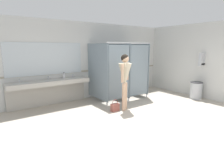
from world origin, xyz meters
TOP-DOWN VIEW (x-y plane):
  - ground_plane at (0.00, 0.00)m, footprint 7.21×6.94m
  - wall_back at (0.00, 3.23)m, footprint 7.21×0.12m
  - wall_side_right at (3.36, 0.00)m, footprint 0.12×6.94m
  - wall_back_tile_band at (0.00, 3.17)m, footprint 7.21×0.01m
  - vanity_counter at (-1.83, 2.97)m, footprint 2.59×0.54m
  - mirror_panel at (-1.83, 3.16)m, footprint 2.49×0.02m
  - bathroom_stalls at (0.67, 2.30)m, footprint 1.94×1.32m
  - paper_towel_dispenser_upper at (3.23, 0.66)m, footprint 0.37×0.13m
  - trash_bin at (2.98, 0.66)m, footprint 0.44×0.44m
  - person_standing at (-0.04, 1.24)m, footprint 0.55×0.55m
  - handbag at (-0.38, 1.29)m, footprint 0.26×0.13m
  - soap_dispenser at (-1.29, 3.04)m, footprint 0.07×0.07m

SIDE VIEW (x-z plane):
  - ground_plane at x=0.00m, z-range -0.10..0.00m
  - handbag at x=-0.38m, z-range -0.06..0.32m
  - trash_bin at x=2.98m, z-range 0.00..0.65m
  - vanity_counter at x=-1.83m, z-range 0.14..1.13m
  - soap_dispenser at x=-1.29m, z-range 0.86..1.07m
  - wall_back_tile_band at x=0.00m, z-range 1.02..1.08m
  - bathroom_stalls at x=0.67m, z-range 0.05..2.14m
  - person_standing at x=-0.04m, z-range 0.24..1.97m
  - wall_back at x=0.00m, z-range 0.00..2.83m
  - wall_side_right at x=3.36m, z-range 0.00..2.83m
  - paper_towel_dispenser_upper at x=3.23m, z-range 1.25..1.73m
  - mirror_panel at x=-1.83m, z-range 1.03..2.08m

